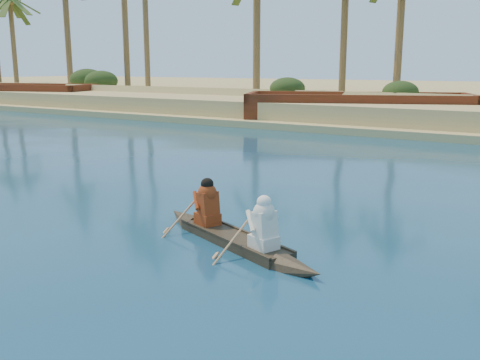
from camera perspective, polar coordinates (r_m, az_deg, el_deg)
The scene contains 5 objects.
sandy_embankment at distance 50.69m, azimuth 17.54°, elevation 8.45°, with size 150.00×51.00×1.50m.
shrub_cluster at distance 36.04m, azimuth 11.09°, elevation 8.61°, with size 100.00×6.00×2.40m, color #213212, non-canonical shape.
canoe at distance 9.90m, azimuth -0.68°, elevation -5.48°, with size 4.48×2.23×1.26m.
barge_left at distance 47.98m, azimuth -22.67°, elevation 8.17°, with size 13.39×7.95×2.12m.
barge_mid at distance 30.97m, azimuth 12.39°, elevation 7.13°, with size 12.93×8.60×2.05m.
Camera 1 is at (13.16, -1.99, 3.23)m, focal length 40.00 mm.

